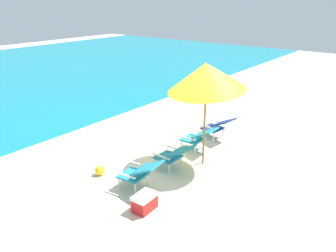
{
  "coord_description": "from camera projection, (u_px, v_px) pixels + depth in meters",
  "views": [
    {
      "loc": [
        -6.14,
        -4.15,
        3.73
      ],
      "look_at": [
        0.0,
        0.63,
        0.75
      ],
      "focal_mm": 36.09,
      "sensor_mm": 36.0,
      "label": 1
    }
  ],
  "objects": [
    {
      "name": "lounge_chair_near_right",
      "position": [
        199.0,
        136.0,
        8.62
      ],
      "size": [
        0.56,
        0.89,
        0.68
      ],
      "color": "teal",
      "rests_on": "ground_plane"
    },
    {
      "name": "beach_umbrella_center",
      "position": [
        206.0,
        77.0,
        7.34
      ],
      "size": [
        2.36,
        2.34,
        2.5
      ],
      "color": "olive",
      "rests_on": "ground_plane"
    },
    {
      "name": "lounge_chair_far_left",
      "position": [
        140.0,
        172.0,
        6.86
      ],
      "size": [
        0.64,
        0.93,
        0.68
      ],
      "color": "teal",
      "rests_on": "ground_plane"
    },
    {
      "name": "lounge_chair_far_right",
      "position": [
        218.0,
        126.0,
        9.33
      ],
      "size": [
        0.63,
        0.93,
        0.68
      ],
      "color": "navy",
      "rests_on": "ground_plane"
    },
    {
      "name": "beach_ball",
      "position": [
        100.0,
        170.0,
        7.53
      ],
      "size": [
        0.22,
        0.22,
        0.22
      ],
      "primitive_type": "sphere",
      "color": "yellow",
      "rests_on": "ground_plane"
    },
    {
      "name": "ground_plane",
      "position": [
        83.0,
        125.0,
        10.53
      ],
      "size": [
        40.0,
        40.0,
        0.0
      ],
      "primitive_type": "plane",
      "color": "beige"
    },
    {
      "name": "cooler_box",
      "position": [
        145.0,
        202.0,
        6.27
      ],
      "size": [
        0.49,
        0.35,
        0.32
      ],
      "color": "red",
      "rests_on": "ground_plane"
    },
    {
      "name": "lounge_chair_near_left",
      "position": [
        174.0,
        154.0,
        7.63
      ],
      "size": [
        0.56,
        0.88,
        0.68
      ],
      "color": "teal",
      "rests_on": "ground_plane"
    }
  ]
}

